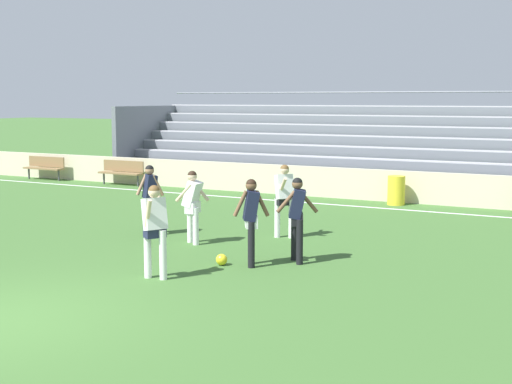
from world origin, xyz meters
TOP-DOWN VIEW (x-y plane):
  - field_line_sideline at (0.00, 12.67)m, footprint 44.00×0.12m
  - sideline_wall at (0.00, 14.06)m, footprint 48.00×0.16m
  - bleacher_stand at (-1.36, 17.31)m, footprint 17.17×4.72m
  - bench_near_wall_gap at (-12.12, 13.58)m, footprint 1.80×0.40m
  - bench_centre_sideline at (-8.34, 13.58)m, footprint 1.80×0.40m
  - trash_bin at (1.98, 13.51)m, footprint 0.52×0.52m
  - player_dark_dropping_back at (2.36, 5.36)m, footprint 0.75×0.49m
  - player_dark_trailing_run at (1.71, 4.70)m, footprint 0.64×0.49m
  - player_white_wide_left at (0.65, 3.07)m, footprint 0.48×0.61m
  - player_white_overlapping at (-0.39, 5.92)m, footprint 0.63×0.45m
  - player_white_wide_right at (1.12, 7.45)m, footprint 0.50×0.73m
  - player_dark_on_ball at (-1.82, 6.33)m, footprint 0.67×0.49m
  - soccer_ball at (1.18, 4.47)m, footprint 0.22×0.22m

SIDE VIEW (x-z plane):
  - field_line_sideline at x=0.00m, z-range 0.00..0.01m
  - soccer_ball at x=1.18m, z-range 0.00..0.22m
  - trash_bin at x=1.98m, z-range 0.00..0.87m
  - sideline_wall at x=0.00m, z-range 0.00..0.98m
  - bench_near_wall_gap at x=-12.12m, z-range 0.10..1.00m
  - bench_centre_sideline at x=-8.34m, z-range 0.10..1.00m
  - player_white_overlapping at x=-0.39m, z-range 0.15..1.76m
  - player_dark_on_ball at x=-1.82m, z-range 0.15..1.79m
  - player_dark_dropping_back at x=2.36m, z-range 0.16..1.82m
  - player_dark_trailing_run at x=1.71m, z-range 0.16..1.83m
  - player_white_wide_left at x=0.65m, z-range 0.16..1.83m
  - player_white_wide_right at x=1.12m, z-range 0.16..1.85m
  - bleacher_stand at x=-1.36m, z-range -0.22..3.22m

